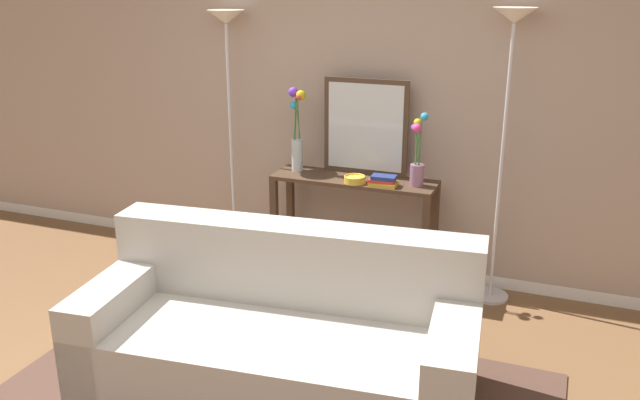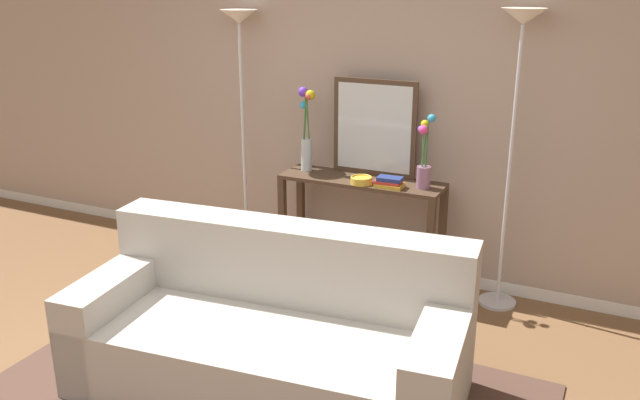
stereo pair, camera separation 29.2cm
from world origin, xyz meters
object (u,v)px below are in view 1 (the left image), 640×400
at_px(console_table, 354,212).
at_px(book_stack, 383,181).
at_px(floor_lamp_left, 228,68).
at_px(vase_short_flowers, 417,158).
at_px(couch, 281,338).
at_px(wall_mirror, 365,127).
at_px(book_row_under_console, 320,268).
at_px(fruit_bowl, 355,179).
at_px(vase_tall_flowers, 297,131).
at_px(floor_lamp_right, 509,77).

bearing_deg(console_table, book_stack, -22.18).
bearing_deg(floor_lamp_left, book_stack, -8.49).
height_order(console_table, vase_short_flowers, vase_short_flowers).
relative_size(couch, console_table, 1.84).
bearing_deg(book_stack, wall_mirror, 131.17).
distance_m(console_table, floor_lamp_left, 1.44).
xyz_separation_m(floor_lamp_left, book_row_under_console, (0.78, -0.09, -1.48)).
height_order(book_stack, book_row_under_console, book_stack).
bearing_deg(fruit_bowl, vase_tall_flowers, 164.07).
relative_size(floor_lamp_right, vase_short_flowers, 3.92).
relative_size(console_table, fruit_bowl, 7.83).
xyz_separation_m(wall_mirror, vase_short_flowers, (0.43, -0.16, -0.15)).
height_order(floor_lamp_left, wall_mirror, floor_lamp_left).
distance_m(couch, floor_lamp_right, 2.22).
bearing_deg(floor_lamp_right, vase_tall_flowers, -177.86).
bearing_deg(console_table, vase_tall_flowers, 175.34).
xyz_separation_m(couch, console_table, (-0.08, 1.47, 0.24)).
bearing_deg(wall_mirror, book_stack, -48.83).
height_order(couch, floor_lamp_right, floor_lamp_right).
bearing_deg(console_table, vase_short_flowers, -1.60).
bearing_deg(book_row_under_console, floor_lamp_left, 173.23).
xyz_separation_m(vase_short_flowers, book_row_under_console, (-0.72, 0.01, -0.95)).
relative_size(floor_lamp_left, book_stack, 9.80).
height_order(couch, wall_mirror, wall_mirror).
bearing_deg(vase_tall_flowers, book_row_under_console, -10.75).
relative_size(couch, book_row_under_console, 4.91).
relative_size(floor_lamp_right, fruit_bowl, 13.19).
relative_size(couch, vase_tall_flowers, 3.53).
height_order(wall_mirror, book_row_under_console, wall_mirror).
bearing_deg(floor_lamp_left, vase_tall_flowers, -5.40).
distance_m(floor_lamp_left, wall_mirror, 1.14).
distance_m(vase_short_flowers, book_row_under_console, 1.19).
distance_m(couch, console_table, 1.49).
distance_m(floor_lamp_left, vase_tall_flowers, 0.72).
distance_m(wall_mirror, vase_short_flowers, 0.48).
bearing_deg(vase_short_flowers, vase_tall_flowers, 176.87).
xyz_separation_m(vase_tall_flowers, vase_short_flowers, (0.92, -0.05, -0.11)).
relative_size(fruit_bowl, book_row_under_console, 0.34).
bearing_deg(book_stack, vase_short_flowers, 22.14).
xyz_separation_m(console_table, vase_tall_flowers, (-0.46, 0.04, 0.56)).
distance_m(console_table, vase_short_flowers, 0.65).
bearing_deg(vase_short_flowers, wall_mirror, 159.90).
bearing_deg(floor_lamp_right, book_stack, -165.89).
distance_m(floor_lamp_left, vase_short_flowers, 1.60).
distance_m(wall_mirror, book_stack, 0.45).
height_order(fruit_bowl, book_row_under_console, fruit_bowl).
height_order(floor_lamp_right, book_row_under_console, floor_lamp_right).
bearing_deg(floor_lamp_right, couch, -121.00).
xyz_separation_m(couch, floor_lamp_left, (-1.12, 1.56, 1.23)).
bearing_deg(vase_short_flowers, fruit_bowl, -167.51).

